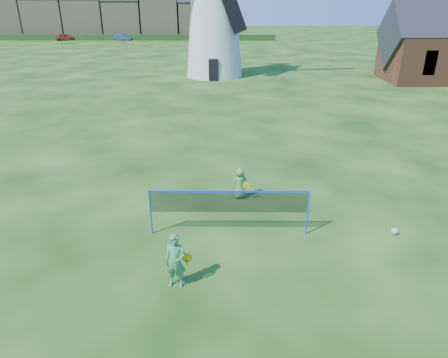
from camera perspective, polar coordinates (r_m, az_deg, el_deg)
ground at (r=13.90m, az=-0.84°, el=-6.50°), size 220.00×220.00×0.00m
windmill at (r=40.92m, az=-1.41°, el=21.99°), size 12.80×5.39×16.80m
badminton_net at (r=12.90m, az=0.70°, el=-3.29°), size 5.05×0.05×1.55m
player_girl at (r=10.90m, az=-6.78°, el=-11.29°), size 0.73×0.45×1.56m
player_boy at (r=15.50m, az=2.27°, el=-0.58°), size 0.69×0.50×1.22m
play_ball at (r=14.47m, az=22.68°, el=-6.72°), size 0.22×0.22×0.22m
terraced_houses at (r=88.49m, az=-19.13°, el=20.75°), size 50.03×8.40×8.35m
hedge at (r=81.37m, az=-16.35°, el=18.41°), size 62.00×0.80×1.00m
car_left at (r=83.15m, az=-21.23°, el=17.95°), size 3.62×2.45×1.15m
car_right at (r=80.45m, az=-13.90°, el=18.64°), size 3.43×1.49×1.10m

